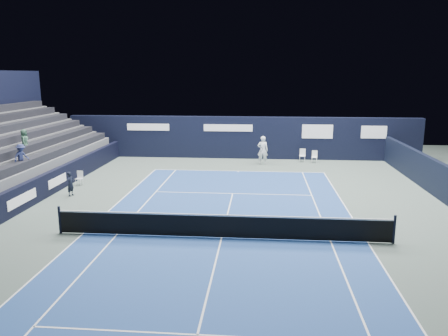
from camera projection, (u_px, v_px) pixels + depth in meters
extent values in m
plane|color=#48564D|center=(226.00, 221.00, 18.68)|extent=(48.00, 48.00, 0.00)
cube|color=navy|center=(222.00, 238.00, 16.73)|extent=(10.97, 23.77, 0.01)
cube|color=black|center=(444.00, 183.00, 21.51)|extent=(0.30, 22.00, 1.80)
cube|color=silver|center=(302.00, 156.00, 31.22)|extent=(0.47, 0.45, 0.04)
cube|color=silver|center=(303.00, 152.00, 31.35)|extent=(0.41, 0.09, 0.49)
cylinder|color=silver|center=(305.00, 159.00, 31.39)|extent=(0.02, 0.02, 0.43)
cylinder|color=silver|center=(300.00, 158.00, 31.47)|extent=(0.02, 0.02, 0.43)
cylinder|color=silver|center=(305.00, 159.00, 31.07)|extent=(0.02, 0.02, 0.43)
cylinder|color=silver|center=(300.00, 159.00, 31.15)|extent=(0.02, 0.02, 0.43)
cube|color=white|center=(314.00, 157.00, 30.95)|extent=(0.44, 0.43, 0.04)
cube|color=white|center=(315.00, 154.00, 31.06)|extent=(0.38, 0.10, 0.45)
cylinder|color=white|center=(317.00, 160.00, 31.09)|extent=(0.02, 0.02, 0.40)
cylinder|color=white|center=(312.00, 159.00, 31.18)|extent=(0.02, 0.02, 0.40)
cylinder|color=white|center=(316.00, 160.00, 30.80)|extent=(0.02, 0.02, 0.40)
cylinder|color=white|center=(312.00, 160.00, 30.89)|extent=(0.02, 0.02, 0.40)
cube|color=white|center=(79.00, 179.00, 24.65)|extent=(0.38, 0.37, 0.03)
cube|color=white|center=(80.00, 174.00, 24.76)|extent=(0.36, 0.05, 0.43)
cylinder|color=white|center=(83.00, 181.00, 24.80)|extent=(0.02, 0.02, 0.38)
cylinder|color=white|center=(78.00, 181.00, 24.85)|extent=(0.02, 0.02, 0.38)
cylinder|color=white|center=(81.00, 183.00, 24.52)|extent=(0.02, 0.02, 0.38)
cylinder|color=white|center=(75.00, 182.00, 24.57)|extent=(0.02, 0.02, 0.38)
imported|color=black|center=(71.00, 184.00, 22.45)|extent=(0.40, 0.52, 1.27)
cube|color=white|center=(238.00, 171.00, 28.30)|extent=(10.97, 0.06, 0.00)
cube|color=white|center=(368.00, 242.00, 16.27)|extent=(0.06, 23.77, 0.00)
cube|color=white|center=(83.00, 233.00, 17.19)|extent=(0.06, 23.77, 0.00)
cube|color=white|center=(331.00, 241.00, 16.38)|extent=(0.06, 23.77, 0.00)
cube|color=white|center=(117.00, 235.00, 17.07)|extent=(0.06, 23.77, 0.00)
cube|color=white|center=(233.00, 193.00, 22.96)|extent=(8.23, 0.06, 0.00)
cube|color=white|center=(197.00, 335.00, 10.49)|extent=(8.23, 0.06, 0.00)
cube|color=white|center=(222.00, 238.00, 16.73)|extent=(0.06, 12.80, 0.00)
cube|color=white|center=(238.00, 172.00, 28.16)|extent=(0.06, 0.30, 0.00)
cylinder|color=black|center=(394.00, 229.00, 16.08)|extent=(0.10, 0.10, 1.10)
cylinder|color=black|center=(60.00, 220.00, 17.15)|extent=(0.10, 0.10, 1.10)
cube|color=black|center=(222.00, 227.00, 16.63)|extent=(12.80, 0.03, 0.86)
cube|color=white|center=(222.00, 215.00, 16.54)|extent=(12.80, 0.05, 0.06)
cube|color=black|center=(242.00, 138.00, 32.48)|extent=(26.00, 0.60, 3.10)
cube|color=silver|center=(148.00, 127.00, 32.60)|extent=(3.20, 0.02, 0.50)
cube|color=silver|center=(228.00, 128.00, 32.09)|extent=(3.60, 0.02, 0.50)
cube|color=silver|center=(317.00, 132.00, 31.59)|extent=(2.20, 0.02, 1.00)
cube|color=silver|center=(374.00, 132.00, 31.25)|extent=(1.80, 0.02, 0.90)
cube|color=black|center=(55.00, 181.00, 23.24)|extent=(0.30, 22.00, 1.20)
cube|color=silver|center=(22.00, 199.00, 19.82)|extent=(0.02, 2.40, 0.45)
cube|color=silver|center=(58.00, 181.00, 23.23)|extent=(0.02, 2.00, 0.45)
cube|color=#535356|center=(52.00, 172.00, 24.22)|extent=(0.90, 16.00, 1.65)
cube|color=#444446|center=(36.00, 168.00, 24.25)|extent=(0.90, 16.00, 2.10)
cube|color=#4B4B4E|center=(20.00, 164.00, 24.28)|extent=(0.90, 16.00, 2.55)
cube|color=#4C4D4F|center=(5.00, 160.00, 24.31)|extent=(0.90, 16.00, 3.00)
cube|color=black|center=(51.00, 154.00, 24.01)|extent=(0.63, 15.20, 0.40)
cube|color=black|center=(34.00, 146.00, 23.99)|extent=(0.63, 15.20, 0.40)
cube|color=black|center=(18.00, 138.00, 23.97)|extent=(0.63, 15.20, 0.40)
cube|color=black|center=(1.00, 129.00, 23.95)|extent=(0.63, 15.20, 0.40)
imported|color=navy|center=(21.00, 157.00, 21.07)|extent=(0.73, 0.91, 1.22)
imported|color=#335640|center=(25.00, 141.00, 23.00)|extent=(0.54, 0.69, 1.24)
imported|color=white|center=(263.00, 150.00, 30.33)|extent=(0.72, 0.47, 1.98)
cylinder|color=black|center=(261.00, 150.00, 30.04)|extent=(0.03, 0.29, 0.13)
torus|color=black|center=(261.00, 149.00, 29.77)|extent=(0.30, 0.13, 0.29)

